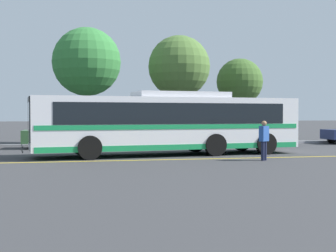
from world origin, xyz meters
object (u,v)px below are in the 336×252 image
(parked_car_3, at_px, (255,134))
(parked_car_1, at_px, (62,135))
(pedestrian_0, at_px, (264,138))
(tree_0, at_px, (240,82))
(tree_1, at_px, (87,62))
(transit_bus, at_px, (168,122))
(parked_car_2, at_px, (163,133))
(tree_2, at_px, (179,67))

(parked_car_3, bearing_deg, parked_car_1, -85.93)
(pedestrian_0, relative_size, tree_0, 0.27)
(tree_1, bearing_deg, pedestrian_0, -61.10)
(transit_bus, xyz_separation_m, parked_car_2, (0.80, 5.35, -0.74))
(parked_car_1, height_order, tree_1, tree_1)
(transit_bus, bearing_deg, tree_1, 14.63)
(parked_car_1, xyz_separation_m, tree_2, (7.51, 3.75, 4.27))
(pedestrian_0, xyz_separation_m, tree_0, (4.61, 15.12, 3.36))
(parked_car_3, bearing_deg, tree_2, -128.88)
(parked_car_1, relative_size, tree_2, 0.60)
(tree_0, bearing_deg, parked_car_2, -137.63)
(parked_car_3, height_order, pedestrian_0, pedestrian_0)
(parked_car_2, bearing_deg, tree_2, -28.41)
(tree_0, bearing_deg, pedestrian_0, -106.96)
(tree_0, distance_m, tree_1, 11.70)
(transit_bus, xyz_separation_m, parked_car_1, (-4.87, 5.38, -0.76))
(parked_car_2, relative_size, tree_0, 0.67)
(transit_bus, relative_size, parked_car_1, 3.01)
(transit_bus, relative_size, tree_2, 1.80)
(tree_0, bearing_deg, transit_bus, -123.70)
(transit_bus, bearing_deg, tree_0, -40.38)
(parked_car_2, bearing_deg, pedestrian_0, -166.71)
(parked_car_2, distance_m, pedestrian_0, 9.02)
(parked_car_1, distance_m, parked_car_2, 5.67)
(parked_car_2, distance_m, parked_car_3, 5.77)
(parked_car_2, bearing_deg, tree_1, 48.93)
(parked_car_1, xyz_separation_m, parked_car_2, (5.67, -0.03, 0.03))
(parked_car_1, height_order, parked_car_3, parked_car_1)
(tree_0, relative_size, tree_1, 0.82)
(tree_1, height_order, tree_2, tree_1)
(parked_car_3, xyz_separation_m, tree_2, (-3.93, 3.49, 4.31))
(parked_car_1, bearing_deg, transit_bus, 43.54)
(tree_2, bearing_deg, tree_0, 27.00)
(parked_car_1, relative_size, parked_car_2, 1.05)
(transit_bus, bearing_deg, parked_car_3, -56.04)
(pedestrian_0, xyz_separation_m, tree_2, (-0.61, 12.46, 4.11))
(parked_car_3, distance_m, tree_0, 7.23)
(parked_car_2, height_order, tree_0, tree_0)
(transit_bus, distance_m, pedestrian_0, 4.69)
(tree_0, relative_size, tree_2, 0.85)
(transit_bus, height_order, pedestrian_0, transit_bus)
(tree_2, bearing_deg, pedestrian_0, -87.20)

